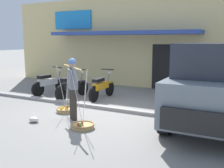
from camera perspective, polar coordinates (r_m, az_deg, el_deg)
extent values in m
plane|color=gray|center=(7.82, -3.71, -6.65)|extent=(90.00, 90.00, 0.00)
cube|color=gray|center=(8.39, -1.23, -5.16)|extent=(20.00, 0.24, 0.10)
cylinder|color=#2D2823|center=(7.42, -8.61, -4.20)|extent=(0.15, 0.15, 0.86)
cylinder|color=#2D2823|center=(7.25, -8.23, -4.51)|extent=(0.15, 0.15, 0.86)
cube|color=slate|center=(7.20, -8.56, 1.06)|extent=(0.39, 0.37, 0.54)
sphere|color=tan|center=(7.15, -8.63, 4.27)|extent=(0.21, 0.21, 0.21)
sphere|color=#4C70B2|center=(7.15, -8.64, 4.67)|extent=(0.22, 0.22, 0.22)
cylinder|color=slate|center=(7.41, -9.09, 2.61)|extent=(0.32, 0.28, 0.43)
cylinder|color=slate|center=(6.95, -8.05, 2.19)|extent=(0.32, 0.28, 0.43)
cylinder|color=tan|center=(7.16, -8.62, 3.60)|extent=(1.33, 1.06, 0.04)
cylinder|color=tan|center=(8.21, -9.96, -5.69)|extent=(0.55, 0.55, 0.09)
torus|color=olive|center=(8.19, -9.96, -5.35)|extent=(0.60, 0.60, 0.05)
sphere|color=yellow|center=(8.09, -10.97, -5.25)|extent=(0.10, 0.10, 0.10)
sphere|color=yellow|center=(8.27, -10.65, -4.96)|extent=(0.08, 0.08, 0.08)
sphere|color=gold|center=(8.07, -9.94, -5.33)|extent=(0.08, 0.08, 0.08)
sphere|color=red|center=(8.21, -9.82, -5.00)|extent=(0.10, 0.10, 0.10)
sphere|color=#639A3B|center=(8.13, -9.37, -4.81)|extent=(0.08, 0.08, 0.08)
cylinder|color=silver|center=(8.15, -9.56, -0.56)|extent=(0.01, 0.27, 1.36)
cylinder|color=silver|center=(8.07, -10.99, -0.70)|extent=(0.23, 0.14, 1.36)
cylinder|color=silver|center=(7.93, -9.75, -0.83)|extent=(0.23, 0.14, 1.36)
cylinder|color=tan|center=(6.68, -6.36, -9.14)|extent=(0.55, 0.55, 0.09)
torus|color=olive|center=(6.66, -6.37, -8.73)|extent=(0.60, 0.60, 0.05)
sphere|color=red|center=(6.57, -7.26, -8.70)|extent=(0.08, 0.08, 0.08)
sphere|color=#68A13D|center=(6.53, -6.87, -8.72)|extent=(0.09, 0.09, 0.09)
sphere|color=#6EAA41|center=(6.54, -6.87, -8.75)|extent=(0.08, 0.08, 0.08)
sphere|color=#B1201C|center=(6.65, -6.53, -8.46)|extent=(0.08, 0.08, 0.08)
cylinder|color=silver|center=(6.59, -5.86, -2.85)|extent=(0.01, 0.27, 1.36)
cylinder|color=silver|center=(6.49, -7.60, -3.06)|extent=(0.23, 0.14, 1.36)
cylinder|color=silver|center=(6.37, -5.98, -3.27)|extent=(0.23, 0.14, 1.36)
cylinder|color=black|center=(11.41, -11.04, -0.20)|extent=(0.14, 0.59, 0.58)
cylinder|color=black|center=(10.59, -15.78, -1.13)|extent=(0.14, 0.59, 0.58)
cube|color=silver|center=(11.37, -11.08, 1.10)|extent=(0.17, 0.29, 0.06)
cube|color=silver|center=(10.89, -13.75, 0.42)|extent=(0.30, 0.92, 0.24)
cube|color=black|center=(10.74, -14.51, 1.56)|extent=(0.28, 0.58, 0.12)
cylinder|color=slate|center=(11.29, -11.46, 1.68)|extent=(0.09, 0.30, 0.76)
cylinder|color=black|center=(11.19, -11.82, 3.62)|extent=(0.54, 0.10, 0.04)
sphere|color=silver|center=(11.31, -11.22, 2.99)|extent=(0.11, 0.11, 0.11)
cylinder|color=black|center=(10.56, -6.32, -0.85)|extent=(0.13, 0.58, 0.58)
cylinder|color=black|center=(9.65, -10.94, -1.95)|extent=(0.13, 0.58, 0.58)
cube|color=black|center=(10.52, -6.34, 0.55)|extent=(0.16, 0.29, 0.06)
cube|color=black|center=(9.98, -8.93, -0.22)|extent=(0.28, 0.91, 0.24)
cube|color=black|center=(9.81, -9.66, 1.01)|extent=(0.27, 0.58, 0.12)
cylinder|color=slate|center=(10.42, -6.70, 1.18)|extent=(0.09, 0.30, 0.76)
cylinder|color=black|center=(10.31, -7.02, 3.27)|extent=(0.54, 0.08, 0.04)
sphere|color=silver|center=(10.45, -6.45, 2.59)|extent=(0.11, 0.11, 0.11)
cylinder|color=black|center=(10.36, -0.48, -0.99)|extent=(0.09, 0.58, 0.58)
cylinder|color=black|center=(9.30, -3.99, -2.23)|extent=(0.09, 0.58, 0.58)
cube|color=orange|center=(10.32, -0.48, 0.43)|extent=(0.14, 0.28, 0.06)
cube|color=orange|center=(9.70, -2.44, -0.40)|extent=(0.21, 0.90, 0.24)
cube|color=black|center=(9.50, -2.98, 0.86)|extent=(0.23, 0.56, 0.12)
cylinder|color=slate|center=(10.21, -0.74, 1.07)|extent=(0.06, 0.30, 0.76)
cylinder|color=black|center=(10.09, -0.96, 3.20)|extent=(0.54, 0.04, 0.04)
sphere|color=silver|center=(10.25, -0.54, 2.51)|extent=(0.11, 0.11, 0.11)
cube|color=slate|center=(7.40, 21.95, -1.41)|extent=(1.94, 4.72, 0.96)
cube|color=#282D38|center=(7.45, 22.46, 5.30)|extent=(1.74, 3.68, 0.76)
cube|color=black|center=(5.11, 19.27, -8.01)|extent=(1.62, 0.12, 0.44)
cylinder|color=black|center=(6.27, 11.66, -7.31)|extent=(0.27, 0.76, 0.76)
cylinder|color=black|center=(9.03, 16.62, -2.36)|extent=(0.27, 0.76, 0.76)
cube|color=silver|center=(5.20, 19.22, -9.78)|extent=(0.44, 0.02, 0.12)
cube|color=#DBC684|center=(14.82, 6.88, 9.12)|extent=(13.00, 5.00, 4.20)
cube|color=#334CA3|center=(12.07, 1.76, 11.02)|extent=(7.15, 1.00, 0.16)
cube|color=#1E84D1|center=(14.00, -8.54, 13.57)|extent=(2.20, 0.08, 0.90)
cube|color=black|center=(11.87, 11.27, 3.62)|extent=(1.10, 0.06, 2.00)
ellipsoid|color=silver|center=(7.41, -16.61, -7.40)|extent=(0.28, 0.22, 0.14)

